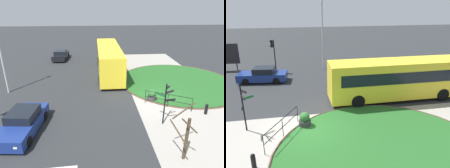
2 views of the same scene
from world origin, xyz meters
The scene contains 13 objects.
ground centered at (0.00, 0.00, 0.00)m, with size 120.00×120.00×0.00m, color #282B2D.
sidewalk_paving centered at (0.00, -1.97, 0.01)m, with size 32.00×8.05×0.02m, color #9E998E.
grass_island centered at (3.91, -3.22, 0.05)m, with size 11.58×11.58×0.10m, color #235B23.
grass_kerb_ring centered at (3.91, -3.22, 0.06)m, with size 11.89×11.89×0.11m, color brown.
signpost_directional centered at (-3.55, 0.70, 1.73)m, with size 0.63×1.17×2.95m.
bollard_foreground centered at (-2.61, -2.81, 0.43)m, with size 0.22×0.22×0.84m.
railing_grass_edge centered at (-1.39, -0.31, 0.75)m, with size 1.75×3.17×1.14m.
bus_yellow centered at (7.33, 3.70, 1.68)m, with size 10.81×2.57×3.13m.
car_far_lane centered at (13.88, 10.20, 0.64)m, with size 4.24×1.95×1.38m.
car_trailing centered at (-3.71, 9.84, 0.66)m, with size 4.72×2.29×1.44m.
traffic_light_near centered at (-2.88, 13.11, 2.60)m, with size 0.49×0.28×3.53m.
lamppost_tall centered at (2.62, 13.27, 4.07)m, with size 0.32×0.32×7.55m.
planter_near_signpost centered at (-0.10, 0.58, 0.44)m, with size 0.75×0.75×0.97m.
Camera 2 is at (-0.30, -11.83, 7.36)m, focal length 35.75 mm.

